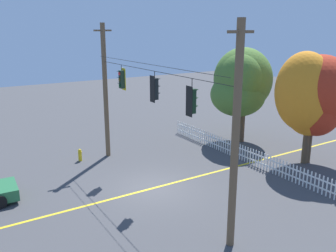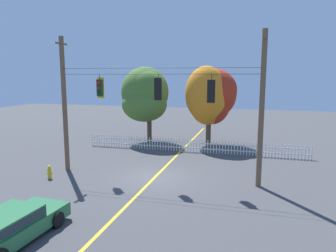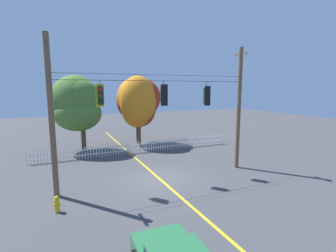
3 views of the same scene
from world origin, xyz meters
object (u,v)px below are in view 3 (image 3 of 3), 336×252
object	(u,v)px
autumn_oak_far_east	(139,101)
autumn_maple_near_fence	(77,104)
autumn_maple_mid	(136,102)
traffic_signal_westbound_side	(206,96)
fire_hydrant	(57,204)
traffic_signal_eastbound_side	(164,95)
traffic_signal_northbound_primary	(100,95)

from	to	relation	value
autumn_oak_far_east	autumn_maple_near_fence	bearing A→B (deg)	-173.27
autumn_maple_mid	autumn_oak_far_east	size ratio (longest dim) A/B	1.03
traffic_signal_westbound_side	autumn_maple_mid	xyz separation A→B (m)	(-1.74, 9.60, -0.89)
autumn_maple_near_fence	fire_hydrant	distance (m)	12.06
traffic_signal_eastbound_side	autumn_oak_far_east	world-z (taller)	autumn_oak_far_east
traffic_signal_westbound_side	autumn_maple_near_fence	bearing A→B (deg)	127.12
traffic_signal_northbound_primary	traffic_signal_westbound_side	size ratio (longest dim) A/B	0.92
traffic_signal_northbound_primary	autumn_oak_far_east	xyz separation A→B (m)	(5.37, 10.09, -0.93)
autumn_maple_mid	autumn_oak_far_east	xyz separation A→B (m)	(0.46, 0.51, 0.07)
traffic_signal_eastbound_side	fire_hydrant	world-z (taller)	traffic_signal_eastbound_side
autumn_maple_near_fence	fire_hydrant	xyz separation A→B (m)	(-1.96, -11.27, -3.80)
traffic_signal_northbound_primary	traffic_signal_westbound_side	distance (m)	6.65
traffic_signal_eastbound_side	autumn_maple_near_fence	bearing A→B (deg)	113.74
autumn_oak_far_east	autumn_maple_mid	bearing A→B (deg)	-131.99
traffic_signal_westbound_side	traffic_signal_northbound_primary	bearing A→B (deg)	179.83
fire_hydrant	autumn_maple_mid	bearing A→B (deg)	57.31
autumn_oak_far_east	traffic_signal_eastbound_side	bearing A→B (deg)	-99.58
traffic_signal_eastbound_side	autumn_maple_mid	xyz separation A→B (m)	(1.25, 9.60, -0.98)
traffic_signal_eastbound_side	traffic_signal_westbound_side	distance (m)	2.99
autumn_oak_far_east	fire_hydrant	distance (m)	14.81
traffic_signal_westbound_side	autumn_maple_mid	distance (m)	9.79
autumn_oak_far_east	fire_hydrant	size ratio (longest dim) A/B	8.48
autumn_maple_mid	fire_hydrant	world-z (taller)	autumn_maple_mid
autumn_maple_mid	autumn_maple_near_fence	bearing A→B (deg)	-178.05
traffic_signal_eastbound_side	autumn_maple_mid	size ratio (longest dim) A/B	0.22
autumn_maple_mid	fire_hydrant	size ratio (longest dim) A/B	8.72
traffic_signal_westbound_side	fire_hydrant	world-z (taller)	traffic_signal_westbound_side
traffic_signal_northbound_primary	autumn_maple_near_fence	xyz separation A→B (m)	(-0.48, 9.39, -1.04)
traffic_signal_westbound_side	autumn_oak_far_east	distance (m)	10.22
traffic_signal_westbound_side	autumn_maple_mid	world-z (taller)	autumn_maple_mid
autumn_maple_near_fence	autumn_oak_far_east	xyz separation A→B (m)	(5.85, 0.69, 0.11)
traffic_signal_eastbound_side	autumn_maple_near_fence	size ratio (longest dim) A/B	0.22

